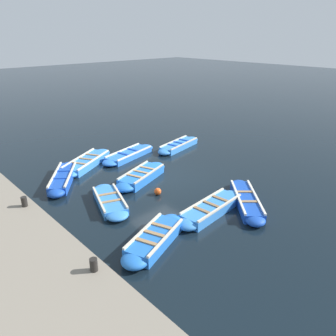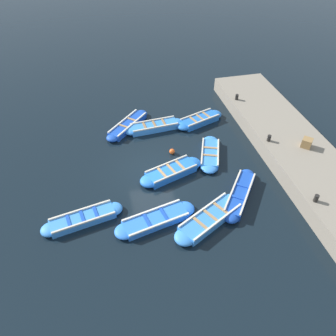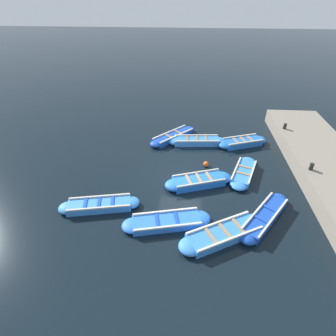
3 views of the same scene
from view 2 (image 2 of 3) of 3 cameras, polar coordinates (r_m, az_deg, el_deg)
ground_plane at (r=17.21m, az=-2.72°, el=-0.54°), size 120.00×120.00×0.00m
boat_drifting at (r=20.40m, az=-7.03°, el=7.42°), size 3.12×3.24×0.42m
boat_end_of_row at (r=16.08m, az=12.37°, el=-4.50°), size 2.86×3.46×0.45m
boat_stern_in at (r=15.22m, az=-14.63°, el=-8.56°), size 3.76×1.50×0.40m
boat_far_corner at (r=20.78m, az=5.54°, el=8.32°), size 3.38×1.92×0.46m
boat_bow_out at (r=20.13m, az=-2.42°, el=7.23°), size 3.76×1.13×0.44m
boat_outer_left at (r=14.74m, az=-2.16°, el=-8.97°), size 3.93×1.72×0.37m
boat_broadside at (r=14.86m, az=7.35°, el=-8.66°), size 3.99×2.73×0.43m
boat_near_quay at (r=16.85m, az=0.55°, el=-0.66°), size 3.64×2.00×0.46m
boat_outer_right at (r=18.20m, az=7.32°, el=2.48°), size 1.94×3.34×0.37m
quay_wall at (r=19.51m, az=20.44°, el=3.98°), size 3.49×15.35×0.89m
bollard_north at (r=21.83m, az=11.89°, el=12.00°), size 0.20×0.20×0.35m
bollard_mid_north at (r=18.48m, az=17.18°, el=4.99°), size 0.20×0.20×0.35m
bollard_mid_south at (r=15.73m, az=24.40°, el=-4.82°), size 0.20×0.20×0.35m
wooden_crate at (r=18.69m, az=23.02°, el=4.05°), size 0.69×0.69×0.49m
buoy_orange_near at (r=18.20m, az=0.71°, el=2.90°), size 0.31×0.31×0.31m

